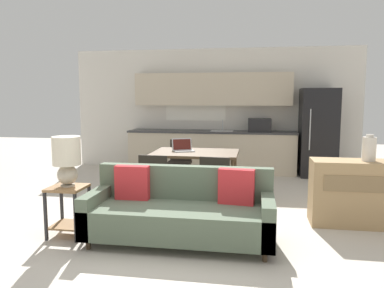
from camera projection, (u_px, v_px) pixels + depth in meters
The scene contains 14 objects.
ground_plane at pixel (166, 247), 4.08m from camera, with size 20.00×20.00×0.00m, color beige.
wall_back at pixel (213, 109), 8.44m from camera, with size 6.40×0.07×2.70m.
kitchen_counter at pixel (212, 133), 8.21m from camera, with size 3.64×0.65×2.15m.
refrigerator at pixel (318, 132), 7.72m from camera, with size 0.72×0.79×1.81m.
dining_table at pixel (196, 156), 5.90m from camera, with size 1.33×0.93×0.77m.
couch at pixel (181, 212), 4.22m from camera, with size 2.06×0.80×0.83m.
side_table at pixel (68, 203), 4.37m from camera, with size 0.40×0.40×0.59m.
table_lamp at pixel (67, 158), 4.32m from camera, with size 0.32×0.32×0.58m.
credenza at pixel (358, 193), 4.74m from camera, with size 1.16×0.46×0.83m.
vase at pixel (369, 149), 4.64m from camera, with size 0.16×0.16×0.33m.
dining_chair_near_left at pixel (156, 180), 5.18m from camera, with size 0.44×0.44×0.85m.
dining_chair_near_right at pixel (216, 182), 5.02m from camera, with size 0.46×0.46×0.85m.
dining_chair_far_left at pixel (180, 160), 6.81m from camera, with size 0.43×0.43×0.85m.
laptop at pixel (183, 148), 5.97m from camera, with size 0.40×0.36×0.20m.
Camera 1 is at (0.92, -3.81, 1.62)m, focal length 35.00 mm.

